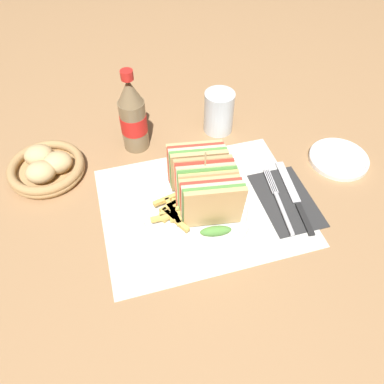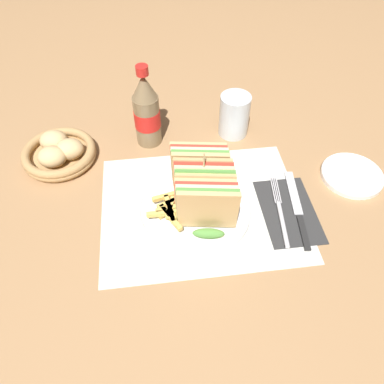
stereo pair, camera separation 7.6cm
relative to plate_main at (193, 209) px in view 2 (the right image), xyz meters
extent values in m
plane|color=#9E754C|center=(0.02, 0.02, -0.01)|extent=(4.00, 4.00, 0.00)
cube|color=silver|center=(0.01, 0.01, -0.01)|extent=(0.42, 0.33, 0.00)
cylinder|color=white|center=(0.00, 0.00, 0.00)|extent=(0.24, 0.24, 0.01)
torus|color=white|center=(0.00, 0.00, 0.00)|extent=(0.24, 0.24, 0.01)
cube|color=tan|center=(0.02, -0.06, 0.07)|extent=(0.11, 0.04, 0.11)
cube|color=#518E3D|center=(0.02, -0.05, 0.07)|extent=(0.11, 0.04, 0.11)
cube|color=beige|center=(0.02, -0.04, 0.07)|extent=(0.11, 0.04, 0.11)
cube|color=red|center=(0.02, -0.03, 0.06)|extent=(0.11, 0.04, 0.11)
cube|color=tan|center=(0.02, -0.03, 0.06)|extent=(0.11, 0.04, 0.11)
ellipsoid|color=#518E3D|center=(0.01, -0.08, 0.02)|extent=(0.06, 0.03, 0.02)
cube|color=tan|center=(0.01, -0.03, 0.06)|extent=(0.11, 0.04, 0.11)
cube|color=#518E3D|center=(0.02, -0.02, 0.06)|extent=(0.11, 0.04, 0.11)
cube|color=beige|center=(0.02, -0.01, 0.07)|extent=(0.11, 0.04, 0.11)
cube|color=red|center=(0.02, 0.00, 0.07)|extent=(0.11, 0.04, 0.11)
cube|color=tan|center=(0.02, 0.01, 0.07)|extent=(0.11, 0.04, 0.11)
ellipsoid|color=#518E3D|center=(0.01, -0.03, 0.02)|extent=(0.06, 0.03, 0.02)
cube|color=tan|center=(0.02, 0.04, 0.07)|extent=(0.11, 0.04, 0.11)
cube|color=#518E3D|center=(0.02, 0.05, 0.07)|extent=(0.11, 0.04, 0.11)
cube|color=beige|center=(0.02, 0.06, 0.07)|extent=(0.11, 0.04, 0.11)
cube|color=red|center=(0.02, 0.06, 0.06)|extent=(0.11, 0.04, 0.11)
cube|color=tan|center=(0.02, 0.07, 0.06)|extent=(0.11, 0.04, 0.11)
ellipsoid|color=#518E3D|center=(0.01, 0.02, 0.02)|extent=(0.06, 0.03, 0.02)
cylinder|color=tan|center=(0.02, 0.00, 0.08)|extent=(0.00, 0.00, 0.14)
cube|color=#E0B756|center=(-0.03, -0.01, 0.01)|extent=(0.05, 0.04, 0.01)
cube|color=#E0B756|center=(-0.05, -0.01, 0.01)|extent=(0.05, 0.03, 0.01)
cube|color=#E0B756|center=(-0.04, 0.00, 0.01)|extent=(0.03, 0.07, 0.01)
cube|color=#E0B756|center=(-0.06, -0.02, 0.02)|extent=(0.07, 0.01, 0.01)
cube|color=#E0B756|center=(-0.05, 0.00, 0.02)|extent=(0.06, 0.03, 0.01)
cube|color=#E0B756|center=(-0.05, 0.02, 0.02)|extent=(0.06, 0.02, 0.01)
cube|color=#E0B756|center=(-0.05, -0.03, 0.02)|extent=(0.04, 0.07, 0.01)
cube|color=#E0B756|center=(-0.05, -0.01, 0.02)|extent=(0.06, 0.02, 0.01)
cube|color=#E0B756|center=(-0.05, -0.02, 0.02)|extent=(0.02, 0.05, 0.01)
cube|color=#E0B756|center=(-0.05, -0.01, 0.02)|extent=(0.02, 0.07, 0.01)
cube|color=#E0B756|center=(-0.05, -0.01, 0.02)|extent=(0.02, 0.05, 0.01)
cube|color=#2D2D2D|center=(0.20, -0.02, -0.01)|extent=(0.11, 0.18, 0.00)
cylinder|color=silver|center=(0.17, -0.06, 0.00)|extent=(0.02, 0.11, 0.01)
cylinder|color=silver|center=(0.18, 0.03, 0.00)|extent=(0.01, 0.07, 0.00)
cylinder|color=silver|center=(0.18, 0.03, 0.00)|extent=(0.01, 0.07, 0.00)
cylinder|color=silver|center=(0.19, 0.03, 0.00)|extent=(0.01, 0.07, 0.00)
cylinder|color=silver|center=(0.19, 0.03, 0.00)|extent=(0.01, 0.07, 0.00)
cube|color=black|center=(0.21, -0.08, 0.00)|extent=(0.02, 0.08, 0.00)
cube|color=silver|center=(0.22, 0.02, 0.00)|extent=(0.03, 0.12, 0.00)
cylinder|color=#7A6647|center=(-0.08, 0.24, 0.05)|extent=(0.06, 0.06, 0.13)
cylinder|color=red|center=(-0.08, 0.24, 0.06)|extent=(0.06, 0.06, 0.04)
cone|color=#7A6647|center=(-0.08, 0.24, 0.14)|extent=(0.06, 0.06, 0.06)
cylinder|color=red|center=(-0.08, 0.24, 0.18)|extent=(0.03, 0.03, 0.02)
cylinder|color=silver|center=(0.13, 0.24, 0.04)|extent=(0.07, 0.07, 0.11)
cylinder|color=black|center=(0.13, 0.24, 0.02)|extent=(0.06, 0.06, 0.06)
cylinder|color=#AD8451|center=(-0.29, 0.20, 0.00)|extent=(0.16, 0.16, 0.01)
torus|color=#AD8451|center=(-0.29, 0.20, 0.00)|extent=(0.17, 0.17, 0.02)
torus|color=#AD8451|center=(-0.29, 0.20, 0.01)|extent=(0.17, 0.17, 0.02)
ellipsoid|color=tan|center=(-0.26, 0.19, 0.03)|extent=(0.06, 0.05, 0.05)
ellipsoid|color=tan|center=(-0.30, 0.22, 0.03)|extent=(0.06, 0.05, 0.05)
ellipsoid|color=tan|center=(-0.30, 0.17, 0.03)|extent=(0.06, 0.05, 0.05)
cylinder|color=white|center=(0.37, 0.06, -0.01)|extent=(0.14, 0.14, 0.01)
torus|color=white|center=(0.37, 0.06, 0.00)|extent=(0.14, 0.14, 0.01)
camera|label=1|loc=(-0.14, -0.47, 0.60)|focal=35.00mm
camera|label=2|loc=(-0.06, -0.48, 0.60)|focal=35.00mm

